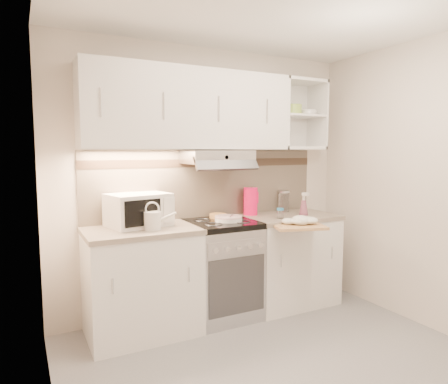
# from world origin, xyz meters

# --- Properties ---
(ground) EXTENTS (3.00, 3.00, 0.00)m
(ground) POSITION_xyz_m (0.00, 0.00, 0.00)
(ground) COLOR gray
(ground) RESTS_ON ground
(room_shell) EXTENTS (3.04, 2.84, 2.52)m
(room_shell) POSITION_xyz_m (0.00, 0.37, 1.63)
(room_shell) COLOR beige
(room_shell) RESTS_ON ground
(base_cabinet_left) EXTENTS (0.90, 0.60, 0.86)m
(base_cabinet_left) POSITION_xyz_m (-0.75, 1.10, 0.43)
(base_cabinet_left) COLOR white
(base_cabinet_left) RESTS_ON ground
(worktop_left) EXTENTS (0.92, 0.62, 0.04)m
(worktop_left) POSITION_xyz_m (-0.75, 1.10, 0.88)
(worktop_left) COLOR gray
(worktop_left) RESTS_ON base_cabinet_left
(base_cabinet_right) EXTENTS (0.90, 0.60, 0.86)m
(base_cabinet_right) POSITION_xyz_m (0.75, 1.10, 0.43)
(base_cabinet_right) COLOR white
(base_cabinet_right) RESTS_ON ground
(worktop_right) EXTENTS (0.92, 0.62, 0.04)m
(worktop_right) POSITION_xyz_m (0.75, 1.10, 0.88)
(worktop_right) COLOR gray
(worktop_right) RESTS_ON base_cabinet_right
(electric_range) EXTENTS (0.60, 0.60, 0.90)m
(electric_range) POSITION_xyz_m (0.00, 1.10, 0.45)
(electric_range) COLOR #B7B7BC
(electric_range) RESTS_ON ground
(microwave) EXTENTS (0.56, 0.46, 0.28)m
(microwave) POSITION_xyz_m (-0.74, 1.22, 1.04)
(microwave) COLOR silver
(microwave) RESTS_ON worktop_left
(watering_can) EXTENTS (0.26, 0.16, 0.23)m
(watering_can) POSITION_xyz_m (-0.67, 1.00, 0.98)
(watering_can) COLOR silver
(watering_can) RESTS_ON worktop_left
(plate_stack) EXTENTS (0.25, 0.25, 0.05)m
(plate_stack) POSITION_xyz_m (0.05, 1.06, 0.92)
(plate_stack) COLOR white
(plate_stack) RESTS_ON electric_range
(bread_loaf) EXTENTS (0.16, 0.16, 0.04)m
(bread_loaf) POSITION_xyz_m (0.04, 1.26, 0.92)
(bread_loaf) COLOR #995F36
(bread_loaf) RESTS_ON electric_range
(pink_pitcher) EXTENTS (0.15, 0.14, 0.27)m
(pink_pitcher) POSITION_xyz_m (0.41, 1.28, 1.04)
(pink_pitcher) COLOR #FF0A51
(pink_pitcher) RESTS_ON worktop_right
(glass_jar) EXTENTS (0.12, 0.12, 0.22)m
(glass_jar) POSITION_xyz_m (0.84, 1.30, 1.01)
(glass_jar) COLOR white
(glass_jar) RESTS_ON worktop_right
(spice_jar) EXTENTS (0.07, 0.07, 0.10)m
(spice_jar) POSITION_xyz_m (0.56, 0.97, 0.95)
(spice_jar) COLOR silver
(spice_jar) RESTS_ON worktop_right
(spray_bottle) EXTENTS (0.09, 0.09, 0.24)m
(spray_bottle) POSITION_xyz_m (0.88, 1.03, 0.99)
(spray_bottle) COLOR pink
(spray_bottle) RESTS_ON worktop_right
(cutting_board) EXTENTS (0.54, 0.51, 0.02)m
(cutting_board) POSITION_xyz_m (0.57, 0.72, 0.87)
(cutting_board) COLOR tan
(cutting_board) RESTS_ON base_cabinet_right
(dish_towel) EXTENTS (0.29, 0.25, 0.08)m
(dish_towel) POSITION_xyz_m (0.57, 0.74, 0.92)
(dish_towel) COLOR white
(dish_towel) RESTS_ON cutting_board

